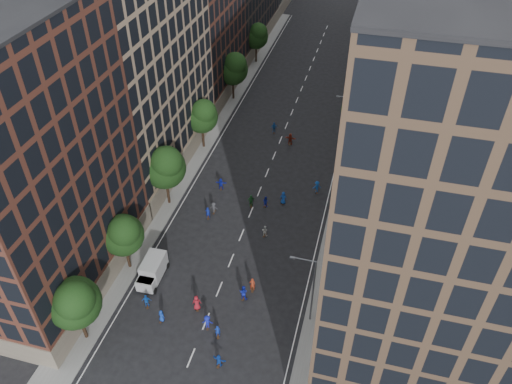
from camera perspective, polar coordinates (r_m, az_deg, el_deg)
ground at (r=76.21m, az=1.99°, el=3.96°), size 240.00×240.00×0.00m
sidewalk_left at (r=85.05m, az=-4.79°, el=8.02°), size 4.00×105.00×0.15m
sidewalk_right at (r=81.19m, az=11.54°, el=5.63°), size 4.00×105.00×0.15m
bldg_left_a at (r=53.84m, az=-25.49°, el=2.35°), size 14.00×22.00×30.00m
bldg_left_b at (r=69.90m, az=-14.61°, el=15.30°), size 14.00×26.00×34.00m
bldg_left_c at (r=90.28m, az=-7.50°, el=19.55°), size 14.00×20.00×28.00m
bldg_right_a at (r=44.58m, az=19.12°, el=1.05°), size 14.00×30.00×36.00m
bldg_right_b at (r=70.59m, az=18.79°, el=14.27°), size 14.00×28.00×33.00m
tree_left_0 at (r=51.47m, az=-20.03°, el=-11.73°), size 5.20×5.20×8.83m
tree_left_1 at (r=57.22m, az=-14.95°, el=-4.66°), size 4.80×4.80×8.21m
tree_left_2 at (r=64.68m, az=-10.36°, el=2.93°), size 5.60×5.60×9.45m
tree_left_3 at (r=75.68m, az=-6.17°, el=8.72°), size 5.00×5.00×8.58m
tree_left_4 at (r=88.88m, az=-2.61°, el=13.98°), size 5.40×5.40×9.08m
tree_left_5 at (r=103.16m, az=0.09°, el=17.46°), size 4.80×4.80×8.33m
tree_right_a at (r=78.64m, az=11.64°, el=9.21°), size 5.00×5.00×8.39m
tree_right_b at (r=96.45m, az=12.90°, el=15.07°), size 5.20×5.20×8.83m
streetlamp_near at (r=50.92m, az=6.30°, el=-10.81°), size 2.64×0.22×9.06m
streetlamp_far at (r=76.44m, az=10.62°, el=8.01°), size 2.64×0.22×9.06m
cargo_van at (r=58.45m, az=-11.78°, el=-8.77°), size 2.36×4.82×2.53m
skater_0 at (r=54.89m, az=-10.76°, el=-13.77°), size 0.85×0.67×1.53m
skater_1 at (r=52.99m, az=-4.41°, el=-15.59°), size 0.68×0.56×1.59m
skater_2 at (r=55.67m, az=-1.43°, el=-11.42°), size 1.02×0.84×1.93m
skater_3 at (r=53.64m, az=-5.57°, el=-14.59°), size 1.22×0.85×1.74m
skater_4 at (r=56.31m, az=-12.39°, el=-12.08°), size 1.09×0.73×1.72m
skater_5 at (r=51.16m, az=-4.26°, el=-18.67°), size 1.46×0.66×1.52m
skater_6 at (r=55.13m, az=-6.79°, el=-12.48°), size 1.11×0.92×1.95m
skater_7 at (r=56.44m, az=-0.42°, el=-10.53°), size 0.75×0.57×1.84m
skater_8 at (r=62.56m, az=1.01°, el=-4.48°), size 0.84×0.71×1.53m
skater_9 at (r=65.98m, az=-4.85°, el=-1.83°), size 1.07×0.65×1.60m
skater_10 at (r=66.60m, az=-0.55°, el=-1.04°), size 1.19×0.80×1.87m
skater_11 at (r=69.76m, az=-4.03°, el=0.93°), size 1.62×0.67×1.70m
skater_12 at (r=67.17m, az=3.14°, el=-0.70°), size 0.94×0.63×1.87m
skater_13 at (r=65.25m, az=-5.52°, el=-2.39°), size 0.69×0.54×1.69m
skater_14 at (r=66.78m, az=1.09°, el=-1.10°), size 0.90×0.81×1.54m
skater_15 at (r=69.47m, az=6.97°, el=0.56°), size 1.34×1.09×1.81m
skater_16 at (r=81.57m, az=2.09°, el=7.35°), size 1.16×0.77×1.83m
skater_17 at (r=78.83m, az=3.94°, el=6.04°), size 1.74×0.60×1.86m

